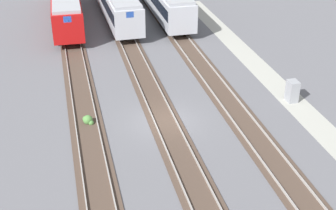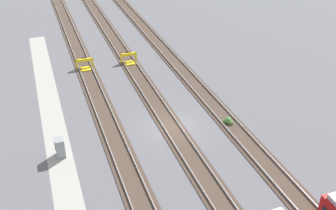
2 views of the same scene
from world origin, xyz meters
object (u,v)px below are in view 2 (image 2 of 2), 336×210
(weed_clump, at_px, (228,121))
(electrical_cabinet, at_px, (60,147))
(bumper_stop_nearest_track, at_px, (85,65))
(bumper_stop_near_inner_track, at_px, (129,59))

(weed_clump, bearing_deg, electrical_cabinet, -91.27)
(weed_clump, bearing_deg, bumper_stop_nearest_track, -147.07)
(electrical_cabinet, bearing_deg, bumper_stop_nearest_track, 163.73)
(electrical_cabinet, relative_size, weed_clump, 1.74)
(bumper_stop_nearest_track, relative_size, bumper_stop_near_inner_track, 1.00)
(bumper_stop_near_inner_track, bearing_deg, bumper_stop_nearest_track, -91.43)
(bumper_stop_nearest_track, relative_size, electrical_cabinet, 1.25)
(bumper_stop_nearest_track, xyz_separation_m, weed_clump, (15.74, 10.20, -0.27))
(electrical_cabinet, distance_m, weed_clump, 14.71)
(bumper_stop_near_inner_track, bearing_deg, weed_clump, 17.88)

